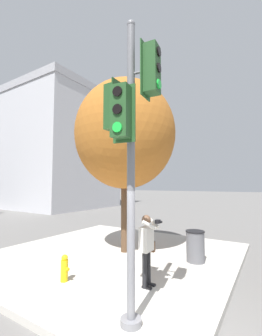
{
  "coord_description": "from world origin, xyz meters",
  "views": [
    {
      "loc": [
        -3.11,
        -1.41,
        2.63
      ],
      "look_at": [
        1.03,
        1.21,
        2.98
      ],
      "focal_mm": 24.0,
      "sensor_mm": 36.0,
      "label": 1
    }
  ],
  "objects_px": {
    "traffic_signal_pole": "(129,127)",
    "trash_bin": "(195,246)",
    "fire_hydrant": "(64,268)",
    "person_photographer": "(147,243)",
    "street_tree": "(125,134)"
  },
  "relations": [
    {
      "from": "traffic_signal_pole",
      "to": "trash_bin",
      "type": "bearing_deg",
      "value": -0.25
    },
    {
      "from": "fire_hydrant",
      "to": "trash_bin",
      "type": "bearing_deg",
      "value": -36.85
    },
    {
      "from": "traffic_signal_pole",
      "to": "fire_hydrant",
      "type": "height_order",
      "value": "traffic_signal_pole"
    },
    {
      "from": "person_photographer",
      "to": "street_tree",
      "type": "distance_m",
      "value": 4.39
    },
    {
      "from": "street_tree",
      "to": "fire_hydrant",
      "type": "height_order",
      "value": "street_tree"
    },
    {
      "from": "street_tree",
      "to": "traffic_signal_pole",
      "type": "bearing_deg",
      "value": -145.25
    },
    {
      "from": "traffic_signal_pole",
      "to": "street_tree",
      "type": "distance_m",
      "value": 4.46
    },
    {
      "from": "trash_bin",
      "to": "person_photographer",
      "type": "bearing_deg",
      "value": 168.01
    },
    {
      "from": "traffic_signal_pole",
      "to": "fire_hydrant",
      "type": "relative_size",
      "value": 8.46
    },
    {
      "from": "traffic_signal_pole",
      "to": "trash_bin",
      "type": "distance_m",
      "value": 4.93
    },
    {
      "from": "person_photographer",
      "to": "trash_bin",
      "type": "height_order",
      "value": "person_photographer"
    },
    {
      "from": "person_photographer",
      "to": "street_tree",
      "type": "relative_size",
      "value": 0.26
    },
    {
      "from": "traffic_signal_pole",
      "to": "trash_bin",
      "type": "xyz_separation_m",
      "value": [
        3.9,
        -0.02,
        -3.02
      ]
    },
    {
      "from": "person_photographer",
      "to": "trash_bin",
      "type": "xyz_separation_m",
      "value": [
        2.33,
        -0.5,
        -0.54
      ]
    },
    {
      "from": "traffic_signal_pole",
      "to": "trash_bin",
      "type": "height_order",
      "value": "traffic_signal_pole"
    }
  ]
}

